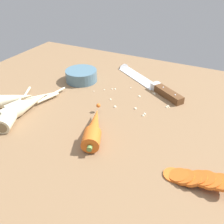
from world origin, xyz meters
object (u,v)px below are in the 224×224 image
parsnip_front (25,105)px  carrot_slice_stack (198,179)px  chefs_knife (145,81)px  parsnip_mid_right (12,111)px  prep_bowl (81,75)px  whole_carrot (94,128)px  parsnip_mid_left (25,106)px  parsnip_back (8,100)px

parsnip_front → carrot_slice_stack: size_ratio=1.30×
chefs_knife → parsnip_mid_right: parsnip_mid_right is taller
parsnip_mid_right → parsnip_front: bearing=80.5°
chefs_knife → prep_bowl: size_ratio=2.79×
whole_carrot → parsnip_mid_left: (-22.71, 0.40, -0.12)cm
whole_carrot → parsnip_mid_left: bearing=179.0°
chefs_knife → whole_carrot: 33.60cm
parsnip_back → carrot_slice_stack: bearing=-5.0°
chefs_knife → parsnip_mid_right: (-24.97, -36.82, 1.33)cm
parsnip_back → parsnip_mid_left: bearing=-1.6°
chefs_knife → parsnip_front: 40.87cm
parsnip_back → prep_bowl: 26.13cm
parsnip_front → parsnip_mid_left: (0.34, -0.31, -0.00)cm
whole_carrot → prep_bowl: bearing=128.1°
whole_carrot → prep_bowl: whole_carrot is taller
parsnip_mid_left → carrot_slice_stack: bearing=-5.5°
chefs_knife → prep_bowl: (-20.63, -8.86, 1.50)cm
whole_carrot → parsnip_mid_right: bearing=-172.2°
whole_carrot → parsnip_back: bearing=178.9°
parsnip_mid_left → parsnip_mid_right: 3.80cm
parsnip_front → prep_bowl: 24.26cm
parsnip_mid_right → carrot_slice_stack: (49.50, -1.02, -0.63)cm
parsnip_back → carrot_slice_stack: (55.26, -4.88, -0.63)cm
chefs_knife → parsnip_back: size_ratio=1.65×
parsnip_mid_left → prep_bowl: 24.52cm
parsnip_mid_right → parsnip_back: 6.94cm
whole_carrot → parsnip_mid_left: whole_carrot is taller
carrot_slice_stack → prep_bowl: 53.67cm
parsnip_front → prep_bowl: (3.67, 23.98, 0.17)cm
chefs_knife → parsnip_mid_right: size_ratio=1.40×
parsnip_mid_left → parsnip_back: (-6.77, 0.19, 0.00)cm
parsnip_mid_right → parsnip_mid_left: bearing=74.6°
parsnip_front → whole_carrot: bearing=-1.8°
whole_carrot → parsnip_mid_right: (-23.72, -3.27, -0.12)cm
parsnip_front → parsnip_mid_right: bearing=-99.5°
chefs_knife → prep_bowl: prep_bowl is taller
chefs_knife → parsnip_back: 45.08cm
whole_carrot → parsnip_mid_left: size_ratio=0.77×
parsnip_mid_left → carrot_slice_stack: 48.72cm
whole_carrot → carrot_slice_stack: size_ratio=1.36×
parsnip_front → parsnip_mid_left: size_ratio=0.74×
carrot_slice_stack → prep_bowl: bearing=147.3°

